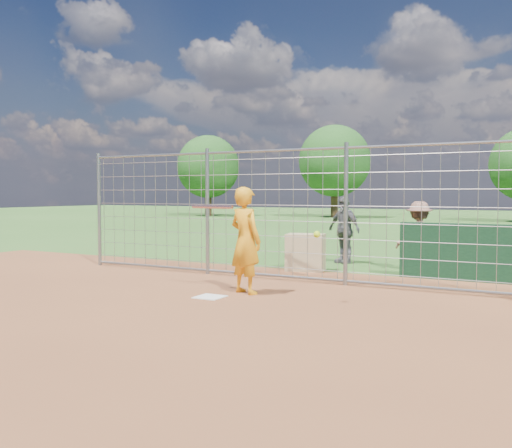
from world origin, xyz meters
The scene contains 10 objects.
ground centered at (0.00, 0.00, 0.00)m, with size 100.00×100.00×0.00m, color #2D591E.
infield_dirt centered at (0.00, -3.00, 0.01)m, with size 18.00×18.00×0.00m, color brown.
home_plate centered at (0.00, -0.20, 0.01)m, with size 0.43×0.43×0.02m, color silver.
dugout_wall centered at (3.40, 3.60, 0.55)m, with size 2.60×0.20×1.10m, color #11381E.
batter centered at (0.32, 0.40, 0.89)m, with size 0.65×0.43×1.79m, color orange.
bystander_b centered at (0.33, 5.14, 0.81)m, with size 0.95×0.39×1.62m, color #57555A.
bystander_c centered at (2.23, 4.60, 0.75)m, with size 0.97×0.56×1.51m, color brown.
equipment_bin centered at (0.07, 3.46, 0.40)m, with size 0.80×0.55×0.80m, color tan.
equipment_in_play centered at (0.25, 0.19, 1.36)m, with size 2.42×0.23×0.48m.
backstop_fence centered at (0.00, 2.00, 1.26)m, with size 9.08×0.08×2.60m.
Camera 1 is at (5.02, -7.83, 1.69)m, focal length 40.00 mm.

